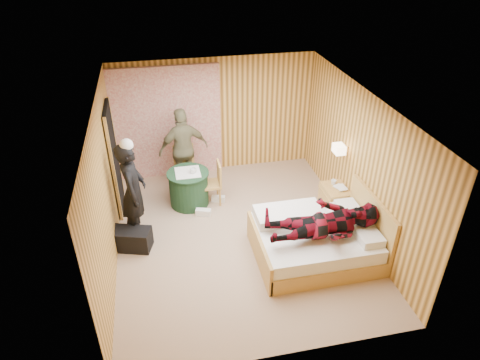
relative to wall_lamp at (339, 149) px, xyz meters
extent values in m
cube|color=#9E8568|center=(-1.92, -0.45, -1.30)|extent=(4.20, 5.00, 0.01)
cube|color=silver|center=(-1.92, -0.45, 1.20)|extent=(4.20, 5.00, 0.01)
cube|color=#EBB55A|center=(-1.92, 2.05, -0.05)|extent=(4.20, 0.02, 2.50)
cube|color=#EBB55A|center=(-4.02, -0.45, -0.05)|extent=(0.02, 5.00, 2.50)
cube|color=#EBB55A|center=(0.18, -0.45, -0.05)|extent=(0.02, 5.00, 2.50)
cube|color=beige|center=(-2.92, 1.98, -0.10)|extent=(2.20, 0.08, 2.40)
cube|color=black|center=(-3.98, 0.95, -0.28)|extent=(0.06, 0.90, 2.05)
cylinder|color=gold|center=(0.08, 0.00, 0.00)|extent=(0.18, 0.04, 0.04)
cube|color=beige|center=(0.00, 0.00, 0.00)|extent=(0.18, 0.24, 0.16)
cube|color=tan|center=(-0.82, -1.21, -1.16)|extent=(1.87, 1.49, 0.28)
cube|color=white|center=(-0.82, -1.21, -0.90)|extent=(1.81, 1.44, 0.23)
cube|color=tan|center=(-1.76, -1.21, -1.04)|extent=(0.06, 1.49, 0.52)
cube|color=tan|center=(0.14, -1.21, -0.79)|extent=(0.06, 1.49, 1.03)
cube|color=white|center=(-0.10, -1.57, -0.72)|extent=(0.35, 0.51, 0.13)
cube|color=white|center=(-0.10, -0.86, -0.72)|extent=(0.35, 0.51, 0.13)
cube|color=white|center=(-1.15, -0.79, -0.70)|extent=(1.12, 0.56, 0.17)
cube|color=tan|center=(-0.04, -0.17, -1.01)|extent=(0.42, 0.58, 0.58)
cube|color=tan|center=(-0.04, -0.17, -0.82)|extent=(0.44, 0.60, 0.03)
cylinder|color=#1F4328|center=(-2.67, 0.75, -0.96)|extent=(0.75, 0.75, 0.68)
cylinder|color=#1F4328|center=(-2.67, 0.75, -0.61)|extent=(0.80, 0.80, 0.03)
cube|color=white|center=(-2.67, 0.75, -0.59)|extent=(0.61, 0.61, 0.01)
cube|color=tan|center=(-2.67, 1.31, -0.85)|extent=(0.44, 0.44, 0.05)
cube|color=tan|center=(-2.68, 1.50, -0.60)|extent=(0.42, 0.06, 0.46)
cylinder|color=tan|center=(-2.83, 1.13, -1.08)|extent=(0.04, 0.04, 0.43)
cylinder|color=tan|center=(-2.51, 1.48, -1.08)|extent=(0.04, 0.04, 0.43)
cube|color=tan|center=(-2.25, 0.69, -0.88)|extent=(0.39, 0.39, 0.05)
cube|color=tan|center=(-2.08, 0.69, -0.65)|extent=(0.04, 0.39, 0.43)
cylinder|color=tan|center=(-2.41, 0.85, -1.10)|extent=(0.04, 0.04, 0.40)
cylinder|color=tan|center=(-2.10, 0.54, -1.10)|extent=(0.04, 0.04, 0.40)
cube|color=black|center=(-3.77, -0.40, -1.11)|extent=(0.73, 0.53, 0.37)
cube|color=white|center=(-2.11, 0.70, -1.24)|extent=(0.28, 0.17, 0.12)
cube|color=white|center=(-2.46, 0.29, -1.24)|extent=(0.31, 0.20, 0.13)
imported|color=black|center=(-3.65, -0.04, -0.40)|extent=(0.49, 0.69, 1.79)
imported|color=#736E4D|center=(-2.67, 1.42, -0.44)|extent=(1.07, 0.61, 1.72)
imported|color=maroon|center=(-0.77, -1.41, -0.36)|extent=(0.86, 0.67, 1.77)
imported|color=white|center=(-0.04, -0.22, -0.71)|extent=(0.24, 0.27, 0.02)
imported|color=white|center=(-0.04, -0.22, -0.69)|extent=(0.17, 0.23, 0.02)
imported|color=white|center=(-0.04, -0.04, -0.67)|extent=(0.11, 0.11, 0.09)
imported|color=white|center=(-2.57, 0.70, -0.54)|extent=(0.13, 0.13, 0.10)
camera|label=1|loc=(-3.13, -6.30, 3.49)|focal=32.00mm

